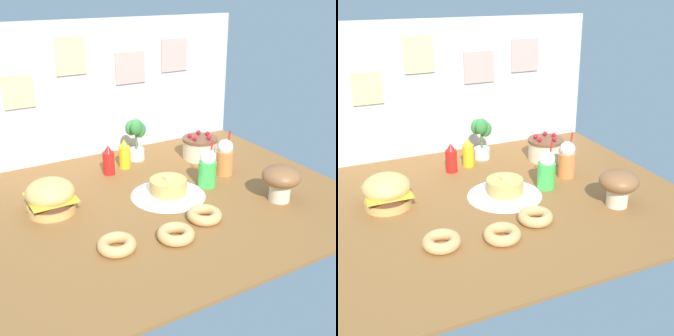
# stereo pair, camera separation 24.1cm
# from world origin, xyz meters

# --- Properties ---
(ground_plane) EXTENTS (2.11, 1.74, 0.02)m
(ground_plane) POSITION_xyz_m (0.00, 0.00, -0.01)
(ground_plane) COLOR brown
(back_wall) EXTENTS (2.11, 0.04, 0.93)m
(back_wall) POSITION_xyz_m (0.00, 0.86, 0.47)
(back_wall) COLOR silver
(back_wall) RESTS_ON ground_plane
(doily_mat) EXTENTS (0.44, 0.44, 0.00)m
(doily_mat) POSITION_xyz_m (0.04, 0.01, 0.00)
(doily_mat) COLOR white
(doily_mat) RESTS_ON ground_plane
(burger) EXTENTS (0.26, 0.26, 0.19)m
(burger) POSITION_xyz_m (-0.61, 0.16, 0.09)
(burger) COLOR #DBA859
(burger) RESTS_ON ground_plane
(pancake_stack) EXTENTS (0.34, 0.34, 0.12)m
(pancake_stack) POSITION_xyz_m (0.04, 0.02, 0.05)
(pancake_stack) COLOR white
(pancake_stack) RESTS_ON doily_mat
(layer_cake) EXTENTS (0.25, 0.25, 0.18)m
(layer_cake) POSITION_xyz_m (0.53, 0.42, 0.08)
(layer_cake) COLOR beige
(layer_cake) RESTS_ON ground_plane
(ketchup_bottle) EXTENTS (0.08, 0.08, 0.20)m
(ketchup_bottle) POSITION_xyz_m (-0.14, 0.48, 0.09)
(ketchup_bottle) COLOR red
(ketchup_bottle) RESTS_ON ground_plane
(mustard_bottle) EXTENTS (0.08, 0.08, 0.20)m
(mustard_bottle) POSITION_xyz_m (-0.01, 0.52, 0.09)
(mustard_bottle) COLOR yellow
(mustard_bottle) RESTS_ON ground_plane
(cream_soda_cup) EXTENTS (0.11, 0.11, 0.30)m
(cream_soda_cup) POSITION_xyz_m (0.31, 0.01, 0.12)
(cream_soda_cup) COLOR green
(cream_soda_cup) RESTS_ON ground_plane
(orange_float_cup) EXTENTS (0.11, 0.11, 0.30)m
(orange_float_cup) POSITION_xyz_m (0.51, 0.10, 0.12)
(orange_float_cup) COLOR orange
(orange_float_cup) RESTS_ON ground_plane
(donut_pink_glaze) EXTENTS (0.18, 0.18, 0.06)m
(donut_pink_glaze) POSITION_xyz_m (-0.45, -0.35, 0.03)
(donut_pink_glaze) COLOR tan
(donut_pink_glaze) RESTS_ON ground_plane
(donut_chocolate) EXTENTS (0.18, 0.18, 0.06)m
(donut_chocolate) POSITION_xyz_m (-0.17, -0.41, 0.03)
(donut_chocolate) COLOR tan
(donut_chocolate) RESTS_ON ground_plane
(donut_vanilla) EXTENTS (0.18, 0.18, 0.06)m
(donut_vanilla) POSITION_xyz_m (0.06, -0.32, 0.03)
(donut_vanilla) COLOR tan
(donut_vanilla) RESTS_ON ground_plane
(potted_plant) EXTENTS (0.14, 0.12, 0.30)m
(potted_plant) POSITION_xyz_m (0.13, 0.61, 0.16)
(potted_plant) COLOR white
(potted_plant) RESTS_ON ground_plane
(mushroom_stool) EXTENTS (0.22, 0.22, 0.21)m
(mushroom_stool) POSITION_xyz_m (0.56, -0.35, 0.13)
(mushroom_stool) COLOR beige
(mushroom_stool) RESTS_ON ground_plane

